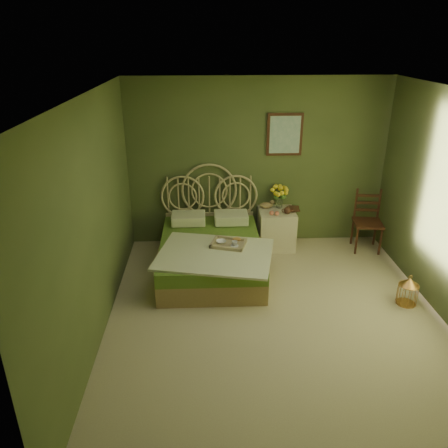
{
  "coord_description": "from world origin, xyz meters",
  "views": [
    {
      "loc": [
        -0.82,
        -4.29,
        3.13
      ],
      "look_at": [
        -0.57,
        1.0,
        0.83
      ],
      "focal_mm": 35.0,
      "sensor_mm": 36.0,
      "label": 1
    }
  ],
  "objects_px": {
    "nightstand": "(276,225)",
    "birdcage": "(408,291)",
    "bed": "(211,251)",
    "chair": "(367,217)"
  },
  "relations": [
    {
      "from": "nightstand",
      "to": "chair",
      "type": "distance_m",
      "value": 1.41
    },
    {
      "from": "bed",
      "to": "chair",
      "type": "height_order",
      "value": "bed"
    },
    {
      "from": "bed",
      "to": "chair",
      "type": "xyz_separation_m",
      "value": [
        2.45,
        0.6,
        0.24
      ]
    },
    {
      "from": "birdcage",
      "to": "nightstand",
      "type": "bearing_deg",
      "value": 129.12
    },
    {
      "from": "nightstand",
      "to": "chair",
      "type": "xyz_separation_m",
      "value": [
        1.4,
        -0.1,
        0.16
      ]
    },
    {
      "from": "bed",
      "to": "nightstand",
      "type": "distance_m",
      "value": 1.27
    },
    {
      "from": "nightstand",
      "to": "birdcage",
      "type": "distance_m",
      "value": 2.22
    },
    {
      "from": "nightstand",
      "to": "birdcage",
      "type": "xyz_separation_m",
      "value": [
        1.4,
        -1.72,
        -0.19
      ]
    },
    {
      "from": "bed",
      "to": "birdcage",
      "type": "xyz_separation_m",
      "value": [
        2.45,
        -1.02,
        -0.11
      ]
    },
    {
      "from": "nightstand",
      "to": "birdcage",
      "type": "relative_size",
      "value": 2.85
    }
  ]
}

